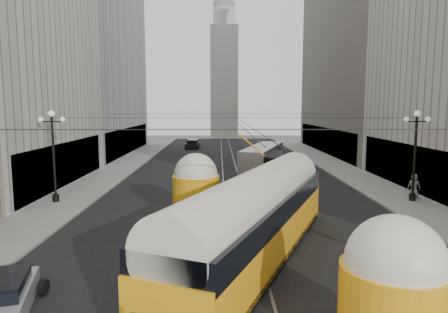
{
  "coord_description": "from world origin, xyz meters",
  "views": [
    {
      "loc": [
        -1.12,
        -9.56,
        6.78
      ],
      "look_at": [
        -0.82,
        14.72,
        3.73
      ],
      "focal_mm": 32.0,
      "sensor_mm": 36.0,
      "label": 1
    }
  ],
  "objects_px": {
    "sedan_silver": "(2,298)",
    "streetcar": "(256,216)",
    "city_bus": "(263,159)",
    "pedestrian_sidewalk_right": "(414,186)"
  },
  "relations": [
    {
      "from": "streetcar",
      "to": "pedestrian_sidewalk_right",
      "type": "distance_m",
      "value": 16.81
    },
    {
      "from": "streetcar",
      "to": "city_bus",
      "type": "bearing_deg",
      "value": 83.04
    },
    {
      "from": "city_bus",
      "to": "sedan_silver",
      "type": "xyz_separation_m",
      "value": [
        -11.45,
        -27.09,
        -0.99
      ]
    },
    {
      "from": "city_bus",
      "to": "pedestrian_sidewalk_right",
      "type": "bearing_deg",
      "value": -48.86
    },
    {
      "from": "sedan_silver",
      "to": "pedestrian_sidewalk_right",
      "type": "distance_m",
      "value": 26.53
    },
    {
      "from": "streetcar",
      "to": "city_bus",
      "type": "distance_m",
      "value": 22.55
    },
    {
      "from": "sedan_silver",
      "to": "streetcar",
      "type": "bearing_deg",
      "value": 28.36
    },
    {
      "from": "streetcar",
      "to": "sedan_silver",
      "type": "height_order",
      "value": "streetcar"
    },
    {
      "from": "streetcar",
      "to": "sedan_silver",
      "type": "xyz_separation_m",
      "value": [
        -8.72,
        -4.71,
        -1.39
      ]
    },
    {
      "from": "city_bus",
      "to": "sedan_silver",
      "type": "distance_m",
      "value": 29.42
    }
  ]
}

